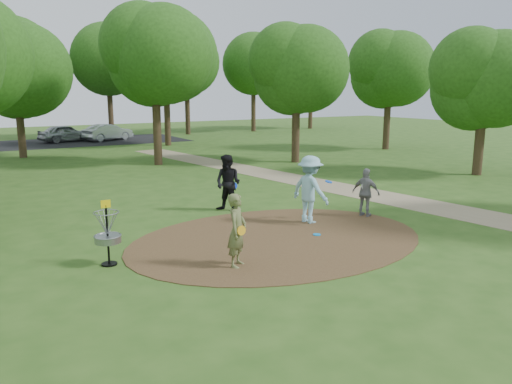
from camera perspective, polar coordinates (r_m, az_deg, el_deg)
ground at (r=13.65m, az=2.58°, el=-5.40°), size 100.00×100.00×0.00m
dirt_clearing at (r=13.65m, az=2.59°, el=-5.36°), size 8.40×8.40×0.02m
footpath at (r=19.23m, az=15.63°, el=-0.81°), size 7.55×39.89×0.01m
parking_lot at (r=42.11m, az=-18.05°, el=5.56°), size 14.00×8.00×0.01m
player_observer_with_disc at (r=11.35m, az=-2.18°, el=-4.41°), size 0.74×0.72×1.71m
player_throwing_with_disc at (r=15.16m, az=6.19°, el=0.28°), size 1.38×1.46×2.06m
player_walking_with_disc at (r=16.56m, az=-3.21°, el=1.00°), size 1.09×1.16×1.90m
player_waiting_with_disc at (r=16.25m, az=12.45°, el=-0.07°), size 0.71×0.99×1.56m
disc_ground_cyan at (r=13.99m, az=-2.42°, el=-4.85°), size 0.22×0.22×0.02m
disc_ground_blue at (r=14.06m, az=6.97°, el=-4.85°), size 0.22×0.22×0.02m
car_left at (r=42.16m, az=-20.99°, el=6.29°), size 4.29×2.67×1.36m
car_right at (r=42.24m, az=-16.55°, el=6.56°), size 4.26×2.79×1.33m
disc_golf_basket at (r=11.93m, az=-16.64°, el=-4.01°), size 0.63×0.63×1.54m
tree_ring at (r=21.96m, az=-8.89°, el=14.54°), size 36.60×45.82×9.44m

